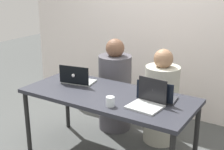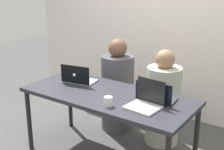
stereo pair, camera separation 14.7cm
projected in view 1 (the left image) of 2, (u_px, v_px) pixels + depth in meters
name	position (u px, v px, depth m)	size (l,w,h in m)	color
back_wall	(166.00, 31.00, 4.21)	(4.61, 0.10, 2.32)	silver
desk	(108.00, 100.00, 3.17)	(1.77, 0.78, 0.74)	#292A32
person_on_left	(115.00, 90.00, 3.91)	(0.47, 0.47, 1.17)	#4C4951
person_on_right	(161.00, 102.00, 3.60)	(0.45, 0.45, 1.12)	#BAB8A6
laptop_front_right	(148.00, 101.00, 2.85)	(0.31, 0.30, 0.25)	silver
laptop_back_left	(77.00, 79.00, 3.45)	(0.38, 0.28, 0.21)	#AEB8B5
laptop_back_right	(157.00, 96.00, 2.99)	(0.38, 0.25, 0.20)	#34353B
water_glass_right	(110.00, 102.00, 2.85)	(0.08, 0.08, 0.09)	white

